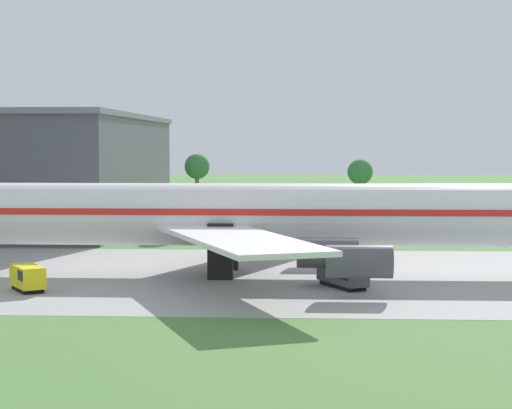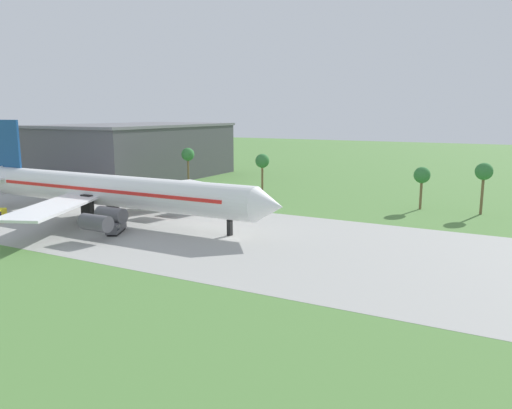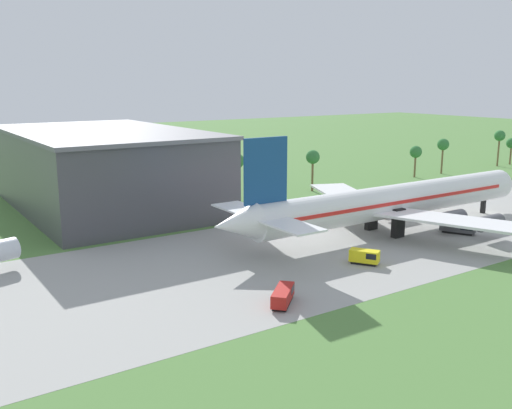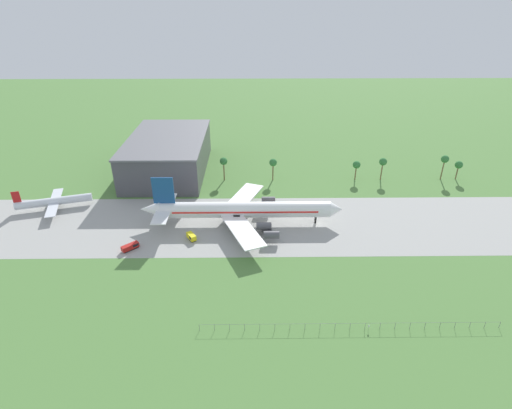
# 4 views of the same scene
# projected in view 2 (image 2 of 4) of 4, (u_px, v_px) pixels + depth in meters

# --- Properties ---
(ground_plane) EXTENTS (600.00, 600.00, 0.00)m
(ground_plane) POSITION_uv_depth(u_px,v_px,m) (233.00, 237.00, 85.76)
(ground_plane) COLOR #517F3D
(taxiway_strip) EXTENTS (320.00, 44.00, 0.02)m
(taxiway_strip) POSITION_uv_depth(u_px,v_px,m) (233.00, 237.00, 85.75)
(taxiway_strip) COLOR #9E9E99
(taxiway_strip) RESTS_ON ground_plane
(jet_airliner) EXTENTS (77.41, 52.68, 19.58)m
(jet_airliner) POSITION_uv_depth(u_px,v_px,m) (107.00, 190.00, 99.08)
(jet_airliner) COLOR white
(jet_airliner) RESTS_ON ground_plane
(fuel_truck) EXTENTS (4.65, 6.56, 2.04)m
(fuel_truck) POSITION_uv_depth(u_px,v_px,m) (116.00, 227.00, 88.56)
(fuel_truck) COLOR black
(fuel_truck) RESTS_ON ground_plane
(terminal_building) EXTENTS (36.72, 61.20, 17.50)m
(terminal_building) POSITION_uv_depth(u_px,v_px,m) (139.00, 151.00, 161.69)
(terminal_building) COLOR #47474C
(terminal_building) RESTS_ON ground_plane
(palm_tree_row) EXTENTS (115.00, 3.60, 12.11)m
(palm_tree_row) POSITION_uv_depth(u_px,v_px,m) (422.00, 171.00, 109.31)
(palm_tree_row) COLOR brown
(palm_tree_row) RESTS_ON ground_plane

